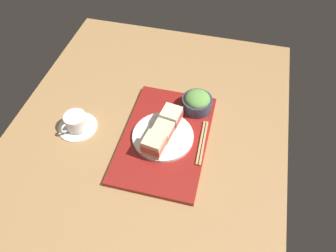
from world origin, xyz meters
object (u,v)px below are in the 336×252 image
object	(u,v)px
sandwich_middle	(163,131)
coffee_cup	(76,123)
sandwich_far	(171,116)
salad_bowl	(197,102)
chopsticks_pair	(202,142)
sandwich_plate	(163,136)
sandwich_near	(154,144)

from	to	relation	value
sandwich_middle	coffee_cup	xyz separation A→B (cm)	(-1.90, 31.88, -2.60)
sandwich_middle	sandwich_far	world-z (taller)	sandwich_far
sandwich_far	sandwich_middle	bearing A→B (deg)	169.27
salad_bowl	chopsticks_pair	bearing A→B (deg)	-162.30
sandwich_plate	sandwich_near	size ratio (longest dim) A/B	2.77
salad_bowl	sandwich_near	bearing A→B (deg)	156.72
sandwich_plate	sandwich_far	world-z (taller)	sandwich_far
sandwich_plate	sandwich_near	world-z (taller)	sandwich_near
sandwich_near	coffee_cup	size ratio (longest dim) A/B	0.55
coffee_cup	salad_bowl	bearing A→B (deg)	-65.47
sandwich_plate	sandwich_far	distance (cm)	7.72
sandwich_middle	coffee_cup	bearing A→B (deg)	93.41
coffee_cup	sandwich_plate	bearing A→B (deg)	-86.59
sandwich_middle	chopsticks_pair	bearing A→B (deg)	-86.26
sandwich_plate	sandwich_middle	distance (cm)	3.02
sandwich_near	salad_bowl	size ratio (longest dim) A/B	0.69
sandwich_plate	coffee_cup	world-z (taller)	coffee_cup
sandwich_near	sandwich_middle	bearing A→B (deg)	-10.73
sandwich_middle	salad_bowl	distance (cm)	18.84
sandwich_near	sandwich_far	bearing A→B (deg)	-10.73
sandwich_plate	sandwich_far	bearing A→B (deg)	-10.73
sandwich_far	chopsticks_pair	size ratio (longest dim) A/B	0.41
sandwich_far	sandwich_plate	bearing A→B (deg)	169.27
sandwich_far	coffee_cup	bearing A→B (deg)	104.62
sandwich_near	salad_bowl	bearing A→B (deg)	-23.28
sandwich_middle	sandwich_plate	bearing A→B (deg)	90.00
sandwich_far	salad_bowl	distance (cm)	12.46
sandwich_near	sandwich_far	size ratio (longest dim) A/B	1.01
sandwich_middle	chopsticks_pair	size ratio (longest dim) A/B	0.40
salad_bowl	coffee_cup	bearing A→B (deg)	114.53
sandwich_near	sandwich_middle	xyz separation A→B (cm)	(6.75, -1.28, -0.72)
sandwich_plate	sandwich_middle	bearing A→B (deg)	-90.00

